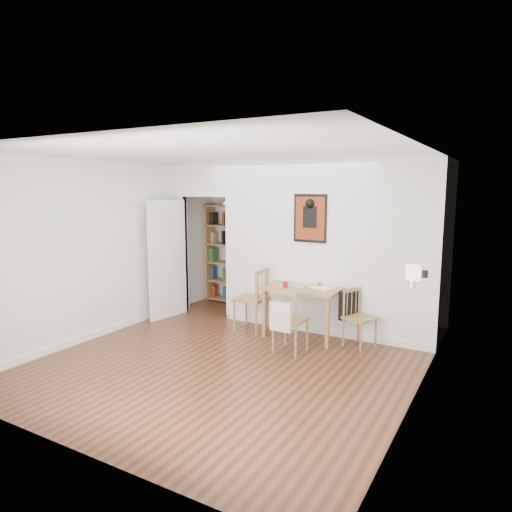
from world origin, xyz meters
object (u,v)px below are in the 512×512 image
Objects in this scene: ceramic_jar_a at (411,276)px; ceramic_jar_b at (425,274)px; bookshelf at (226,254)px; notebook at (322,288)px; chair_right at (359,317)px; dining_table at (303,293)px; mantel_lamp at (413,274)px; orange_fruit at (319,285)px; red_glass at (285,284)px; chair_left at (251,299)px; chair_front at (290,320)px; fireplace at (415,330)px.

ceramic_jar_b is at bearing 68.99° from ceramic_jar_a.
notebook is (2.45, -1.20, -0.17)m from bookshelf.
chair_right is 1.31m from ceramic_jar_b.
bookshelf reaches higher than dining_table.
mantel_lamp is at bearing -52.02° from chair_right.
dining_table is at bearing -167.25° from notebook.
orange_fruit is at bearing 169.05° from chair_right.
red_glass is at bearing 152.68° from mantel_lamp.
chair_front is (0.93, -0.56, -0.05)m from chair_left.
dining_table is 9.75× the size of ceramic_jar_a.
ceramic_jar_b is (0.02, 0.33, 0.59)m from fireplace.
chair_right is at bearing 3.21° from chair_left.
red_glass is (-1.97, 0.69, 0.19)m from fireplace.
red_glass is at bearing 161.11° from ceramic_jar_a.
chair_left is 2.68m from ceramic_jar_a.
chair_left is at bearing -172.37° from dining_table.
ceramic_jar_b is at bearing 86.69° from fireplace.
bookshelf is 6.03× the size of notebook.
mantel_lamp is at bearing -39.79° from notebook.
chair_left is at bearing 164.57° from ceramic_jar_a.
mantel_lamp is (3.93, -2.43, 0.37)m from bookshelf.
notebook is 1.66m from ceramic_jar_b.
bookshelf reaches higher than chair_right.
notebook is (0.49, 0.22, -0.04)m from red_glass.
dining_table is at bearing 163.61° from ceramic_jar_b.
chair_front is 1.66m from fireplace.
red_glass is at bearing 169.58° from ceramic_jar_b.
bookshelf is at bearing 134.64° from chair_left.
ceramic_jar_a reaches higher than red_glass.
mantel_lamp reaches higher than ceramic_jar_b.
red_glass is 0.37× the size of mantel_lamp.
bookshelf is at bearing 151.81° from fireplace.
chair_front is 9.74× the size of ceramic_jar_b.
chair_left is 1.21× the size of chair_right.
red_glass is 0.49m from orange_fruit.
chair_front reaches higher than red_glass.
chair_front is at bearing -57.91° from red_glass.
bookshelf reaches higher than chair_left.
notebook is at bearing 148.28° from ceramic_jar_a.
chair_left is 8.64× the size of ceramic_jar_a.
chair_left is at bearing -171.10° from notebook.
orange_fruit is (0.20, 0.11, 0.13)m from dining_table.
bookshelf is 7.77× the size of mantel_lamp.
chair_front is 0.81m from notebook.
chair_front reaches higher than dining_table.
chair_right is 0.76m from orange_fruit.
ceramic_jar_a is (-0.09, 0.37, -0.09)m from mantel_lamp.
ceramic_jar_b is at bearing 88.66° from mantel_lamp.
red_glass is at bearing -172.68° from chair_right.
mantel_lamp is 2.72× the size of ceramic_jar_b.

